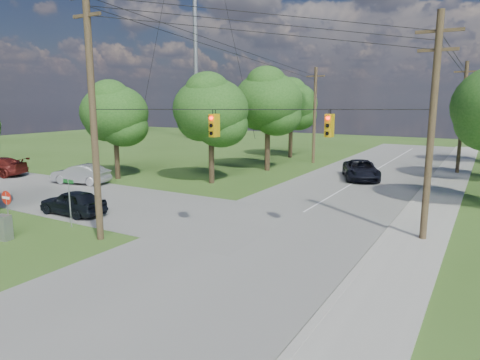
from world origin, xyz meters
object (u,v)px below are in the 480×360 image
Objects in this scene: car_cross_dark at (73,202)px; car_main_north at (361,170)px; pole_ne at (432,126)px; pole_north_e at (462,117)px; car_cross_silver at (81,174)px; control_cabinet at (4,228)px; pole_sw at (93,109)px; do_not_enter_sign at (7,202)px; pole_north_w at (315,115)px.

car_main_north is at bearing 149.04° from car_cross_dark.
pole_north_e is (-0.00, 22.00, -0.34)m from pole_ne.
pole_ne is 1.82× the size of car_main_north.
car_cross_silver is 3.89× the size of control_cabinet.
pole_sw is at bearing 63.43° from car_cross_dark.
pole_sw is 2.08× the size of car_main_north.
control_cabinet is (-17.37, -32.04, -4.52)m from pole_north_e.
pole_north_e is at bearing 52.96° from control_cabinet.
do_not_enter_sign is (-18.34, -31.19, -3.54)m from pole_north_e.
pole_sw reaches higher than do_not_enter_sign.
control_cabinet is at bearing -118.47° from pole_north_e.
pole_north_e is 8.19× the size of control_cabinet.
pole_north_w is 24.21m from car_cross_silver.
pole_ne is 26.13m from car_cross_silver.
car_main_north is at bearing 61.07° from do_not_enter_sign.
car_main_north is 26.50m from do_not_enter_sign.
car_cross_silver is at bearing -133.00° from car_cross_dark.
pole_north_e is at bearing 56.31° from do_not_enter_sign.
pole_sw is 32.55m from pole_north_e.
car_main_north is at bearing 58.37° from control_cabinet.
pole_ne reaches higher than do_not_enter_sign.
pole_north_e is 13.90m from pole_north_w.
control_cabinet is (-3.87, -2.44, -5.62)m from pole_sw.
car_cross_dark is (-18.33, -5.30, -4.70)m from pole_ne.
do_not_enter_sign is at bearing -1.25° from car_cross_dark.
pole_ne reaches higher than pole_north_w.
car_main_north is at bearing 115.04° from pole_ne.
do_not_enter_sign is (-11.48, -23.87, 0.76)m from car_main_north.
pole_sw is 16.03m from car_cross_silver.
pole_north_e is 33.17m from car_cross_dark.
car_cross_dark is 0.90× the size of car_cross_silver.
control_cabinet is (-17.37, -10.04, -4.86)m from pole_ne.
pole_sw reaches higher than car_cross_silver.
car_cross_silver reaches higher than car_cross_dark.
pole_ne is at bearing 105.03° from car_cross_dark.
pole_sw is 6.89m from do_not_enter_sign.
pole_north_e is 2.32× the size of car_cross_dark.
pole_north_w is 28.00m from car_cross_dark.
car_cross_silver is 23.09m from car_main_north.
pole_north_w reaches higher than control_cabinet.
pole_ne is 22.00m from pole_north_e.
pole_sw reaches higher than car_cross_dark.
car_cross_dark is at bearing -99.21° from pole_north_w.
pole_north_e is 4.63× the size of do_not_enter_sign.
pole_north_e is at bearing 145.03° from car_cross_dark.
pole_ne is at bearing -86.79° from car_main_north.
pole_north_w reaches higher than car_cross_dark.
pole_ne is (13.50, 7.60, -0.76)m from pole_sw.
pole_north_w is (-13.90, 22.00, -0.34)m from pole_ne.
car_cross_dark is 23.04m from car_main_north.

